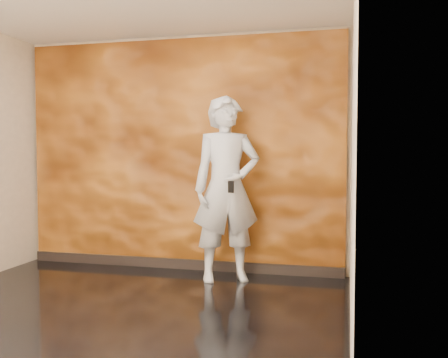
# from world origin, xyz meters

# --- Properties ---
(room) EXTENTS (4.02, 4.02, 2.81)m
(room) POSITION_xyz_m (0.00, 0.00, 1.40)
(room) COLOR black
(room) RESTS_ON ground
(feature_wall) EXTENTS (3.90, 0.06, 2.75)m
(feature_wall) POSITION_xyz_m (0.00, 1.96, 1.38)
(feature_wall) COLOR #C47321
(feature_wall) RESTS_ON ground
(baseboard) EXTENTS (3.90, 0.04, 0.12)m
(baseboard) POSITION_xyz_m (0.00, 1.92, 0.06)
(baseboard) COLOR black
(baseboard) RESTS_ON ground
(man) EXTENTS (0.87, 0.75, 2.02)m
(man) POSITION_xyz_m (0.68, 1.54, 1.01)
(man) COLOR #989FA6
(man) RESTS_ON ground
(phone) EXTENTS (0.07, 0.04, 0.13)m
(phone) POSITION_xyz_m (0.79, 1.29, 1.05)
(phone) COLOR black
(phone) RESTS_ON man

